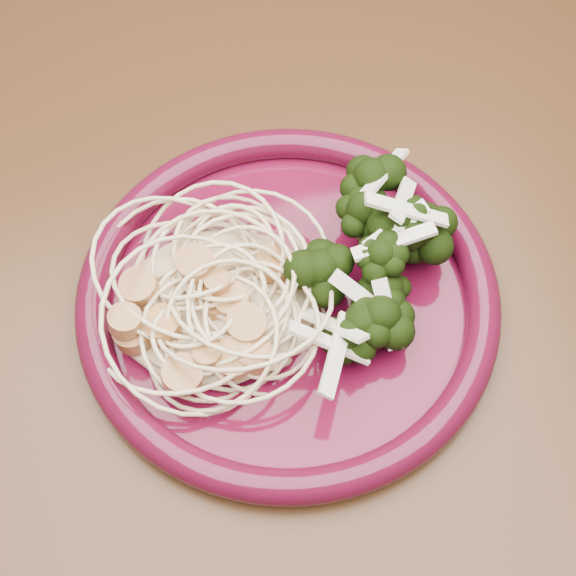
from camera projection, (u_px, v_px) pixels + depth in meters
The scene contains 6 objects.
dining_table at pixel (307, 314), 0.62m from camera, with size 1.20×0.80×0.75m.
dinner_plate at pixel (288, 296), 0.50m from camera, with size 0.29×0.29×0.02m.
spaghetti_pile at pixel (217, 297), 0.49m from camera, with size 0.13×0.11×0.03m, color beige.
scallop_cluster at pixel (213, 268), 0.46m from camera, with size 0.12×0.12×0.04m, color #C2874B, non-canonical shape.
broccoli_pile at pixel (375, 270), 0.49m from camera, with size 0.08×0.13×0.05m, color black.
onion_garnish at pixel (379, 244), 0.47m from camera, with size 0.06×0.09×0.05m, color #EEE4CA, non-canonical shape.
Camera 1 is at (-0.09, -0.28, 1.20)m, focal length 50.00 mm.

